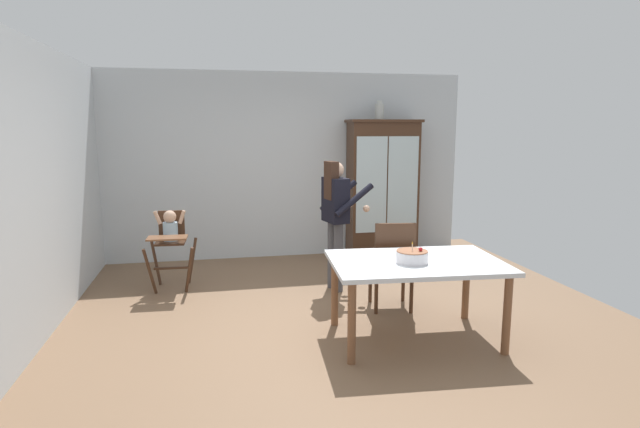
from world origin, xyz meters
The scene contains 10 objects.
ground_plane centered at (0.00, 0.00, 0.00)m, with size 6.24×6.24×0.00m, color brown.
wall_back centered at (0.00, 2.63, 1.35)m, with size 5.32×0.06×2.70m, color silver.
wall_left centered at (-2.63, 0.00, 1.35)m, with size 0.06×5.32×2.70m, color silver.
china_cabinet centered at (1.40, 2.37, 1.02)m, with size 1.07×0.48×2.02m.
ceramic_vase centered at (1.33, 2.37, 2.14)m, with size 0.13×0.13×0.27m.
high_chair_with_toddler centered at (-1.59, 1.30, 0.65)m, with size 0.60×0.70×0.95m.
adult_person centered at (0.33, 0.87, 0.97)m, with size 0.58×0.57×1.53m.
dining_table centered at (0.70, -0.69, 0.65)m, with size 1.59×1.13×0.74m.
birthday_cake centered at (0.63, -0.75, 0.79)m, with size 0.28×0.28×0.19m.
dining_chair_far_side centered at (0.74, 0.04, 0.56)m, with size 0.49×0.49×0.96m.
Camera 1 is at (-1.06, -4.87, 1.93)m, focal length 28.76 mm.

